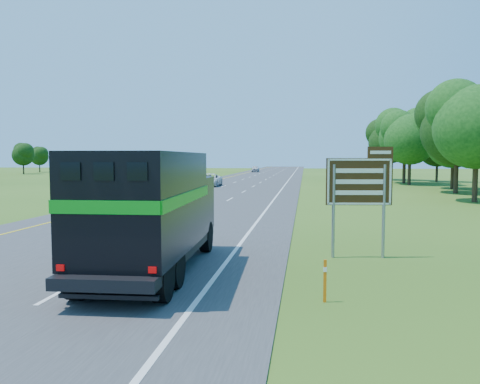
% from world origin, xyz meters
% --- Properties ---
extents(road, '(15.00, 260.00, 0.04)m').
position_xyz_m(road, '(0.00, 50.00, 0.02)').
color(road, '#38383A').
rests_on(road, ground).
extents(lane_markings, '(11.15, 260.00, 0.01)m').
position_xyz_m(lane_markings, '(0.00, 50.00, 0.04)').
color(lane_markings, yellow).
rests_on(lane_markings, road).
extents(horse_truck, '(2.86, 8.27, 3.62)m').
position_xyz_m(horse_truck, '(3.52, 3.95, 1.97)').
color(horse_truck, black).
rests_on(horse_truck, road).
extents(white_suv, '(2.60, 5.55, 1.54)m').
position_xyz_m(white_suv, '(-3.60, 46.62, 0.81)').
color(white_suv, silver).
rests_on(white_suv, road).
extents(far_car, '(2.04, 4.63, 1.55)m').
position_xyz_m(far_car, '(-4.14, 105.12, 0.82)').
color(far_car, '#B5B6BC').
rests_on(far_car, road).
extents(exit_sign, '(2.28, 0.33, 3.88)m').
position_xyz_m(exit_sign, '(9.96, 7.14, 2.52)').
color(exit_sign, gray).
rests_on(exit_sign, ground).
extents(delineator, '(0.09, 0.05, 1.05)m').
position_xyz_m(delineator, '(8.57, 1.83, 0.56)').
color(delineator, '#FB630D').
rests_on(delineator, ground).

